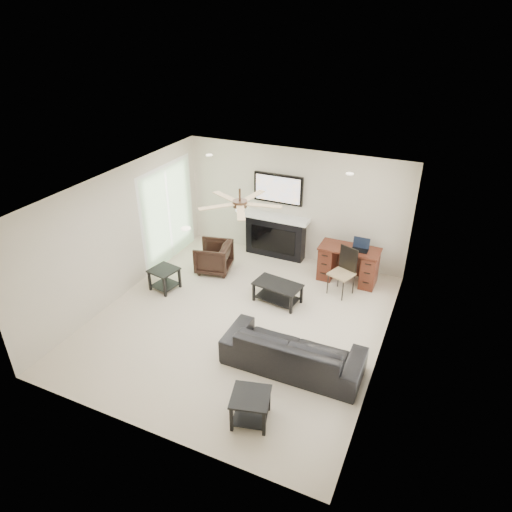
# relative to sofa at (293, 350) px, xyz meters

# --- Properties ---
(room_shell) EXTENTS (5.50, 5.54, 2.52)m
(room_shell) POSITION_rel_sofa_xyz_m (-1.12, 0.83, 1.36)
(room_shell) COLOR beige
(room_shell) RESTS_ON ground
(sofa) EXTENTS (2.19, 0.87, 0.64)m
(sofa) POSITION_rel_sofa_xyz_m (0.00, 0.00, 0.00)
(sofa) COLOR black
(sofa) RESTS_ON ground
(armchair) EXTENTS (0.86, 0.85, 0.66)m
(armchair) POSITION_rel_sofa_xyz_m (-2.60, 2.15, 0.01)
(armchair) COLOR black
(armchair) RESTS_ON ground
(coffee_table) EXTENTS (0.96, 0.62, 0.40)m
(coffee_table) POSITION_rel_sofa_xyz_m (-0.90, 1.60, -0.12)
(coffee_table) COLOR black
(coffee_table) RESTS_ON ground
(end_table_near) EXTENTS (0.63, 0.63, 0.45)m
(end_table_near) POSITION_rel_sofa_xyz_m (-0.15, -1.25, -0.09)
(end_table_near) COLOR black
(end_table_near) RESTS_ON ground
(end_table_left) EXTENTS (0.58, 0.58, 0.45)m
(end_table_left) POSITION_rel_sofa_xyz_m (-3.15, 1.10, -0.09)
(end_table_left) COLOR black
(end_table_left) RESTS_ON ground
(fireplace_unit) EXTENTS (1.52, 0.34, 1.91)m
(fireplace_unit) POSITION_rel_sofa_xyz_m (-1.66, 3.33, 0.64)
(fireplace_unit) COLOR black
(fireplace_unit) RESTS_ON ground
(desk) EXTENTS (1.22, 0.56, 0.76)m
(desk) POSITION_rel_sofa_xyz_m (0.13, 2.93, 0.06)
(desk) COLOR #391B0E
(desk) RESTS_ON ground
(desk_chair) EXTENTS (0.55, 0.56, 0.97)m
(desk_chair) POSITION_rel_sofa_xyz_m (0.13, 2.38, 0.17)
(desk_chair) COLOR black
(desk_chair) RESTS_ON ground
(laptop) EXTENTS (0.33, 0.24, 0.23)m
(laptop) POSITION_rel_sofa_xyz_m (0.33, 2.91, 0.56)
(laptop) COLOR black
(laptop) RESTS_ON desk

